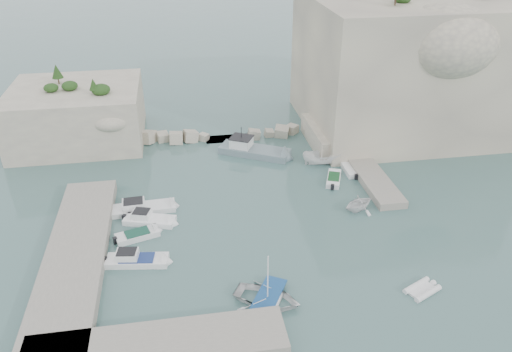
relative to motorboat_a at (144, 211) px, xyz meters
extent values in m
plane|color=#466966|center=(11.47, -6.06, 0.00)|extent=(400.00, 400.00, 0.00)
cube|color=beige|center=(34.47, 16.94, 8.50)|extent=(26.00, 22.00, 17.00)
cube|color=beige|center=(24.47, 11.94, 1.25)|extent=(8.00, 10.00, 2.50)
cube|color=beige|center=(-8.53, 18.94, 3.50)|extent=(16.00, 14.00, 7.00)
cube|color=#9E9689|center=(-5.53, -7.06, 0.55)|extent=(5.00, 24.00, 1.10)
cube|color=#9E9689|center=(1.47, -18.56, 0.55)|extent=(18.00, 4.00, 1.10)
cube|color=#9E9689|center=(24.97, 3.94, 0.40)|extent=(3.00, 16.00, 0.80)
cube|color=beige|center=(10.47, 15.94, 0.70)|extent=(28.00, 3.00, 1.40)
imported|color=white|center=(9.92, -14.91, 0.00)|extent=(6.46, 5.90, 1.09)
imported|color=white|center=(21.44, -3.40, 0.00)|extent=(4.43, 4.18, 1.85)
imported|color=white|center=(20.72, 6.85, 0.00)|extent=(5.22, 2.40, 1.95)
cylinder|color=white|center=(9.92, -14.91, 2.65)|extent=(0.10, 0.10, 4.20)
cone|color=#1E4219|center=(-10.53, 20.94, 8.62)|extent=(1.40, 1.40, 1.75)
cone|color=#1E4219|center=(-5.53, 15.94, 8.30)|extent=(1.12, 1.12, 1.40)
camera|label=1|loc=(4.24, -43.65, 27.52)|focal=35.00mm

